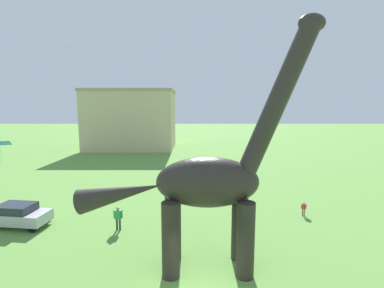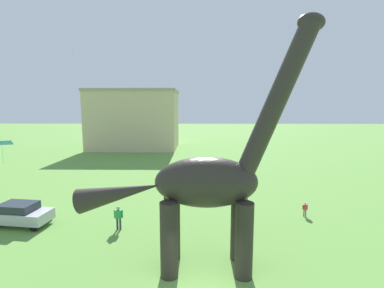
{
  "view_description": "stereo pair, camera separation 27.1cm",
  "coord_description": "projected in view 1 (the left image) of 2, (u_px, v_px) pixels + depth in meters",
  "views": [
    {
      "loc": [
        -0.34,
        -9.97,
        8.04
      ],
      "look_at": [
        -0.3,
        4.14,
        6.11
      ],
      "focal_mm": 25.54,
      "sensor_mm": 36.0,
      "label": 1
    },
    {
      "loc": [
        -0.07,
        -9.97,
        8.04
      ],
      "look_at": [
        -0.3,
        4.14,
        6.11
      ],
      "focal_mm": 25.54,
      "sensor_mm": 36.0,
      "label": 2
    }
  ],
  "objects": [
    {
      "name": "background_building_block",
      "position": [
        131.0,
        119.0,
        52.92
      ],
      "size": [
        16.54,
        11.54,
        11.24
      ],
      "color": "#CCB78E",
      "rests_on": "ground_plane"
    },
    {
      "name": "person_vendor_side",
      "position": [
        303.0,
        207.0,
        20.24
      ],
      "size": [
        0.39,
        0.17,
        1.05
      ],
      "rotation": [
        0.0,
        0.0,
        5.98
      ],
      "color": "#6B6056",
      "rests_on": "ground_plane"
    },
    {
      "name": "kite_far_right",
      "position": [
        69.0,
        46.0,
        34.15
      ],
      "size": [
        1.03,
        0.96,
        1.1
      ],
      "color": "green"
    },
    {
      "name": "dinosaur_sculpture",
      "position": [
        206.0,
        182.0,
        13.24
      ],
      "size": [
        11.66,
        2.47,
        12.19
      ],
      "rotation": [
        0.0,
        0.0,
        -0.34
      ],
      "color": "#2D2823",
      "rests_on": "ground_plane"
    },
    {
      "name": "person_watching_child",
      "position": [
        117.0,
        216.0,
        17.79
      ],
      "size": [
        0.6,
        0.26,
        1.59
      ],
      "rotation": [
        0.0,
        0.0,
        3.4
      ],
      "color": "#2D3347",
      "rests_on": "ground_plane"
    },
    {
      "name": "parked_sedan_left",
      "position": [
        15.0,
        215.0,
        18.36
      ],
      "size": [
        4.38,
        2.27,
        1.55
      ],
      "rotation": [
        0.0,
        0.0,
        -0.12
      ],
      "color": "#B7B7BC",
      "rests_on": "ground_plane"
    }
  ]
}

